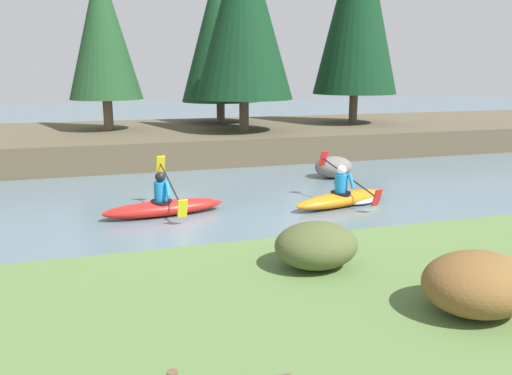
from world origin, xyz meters
name	(u,v)px	position (x,y,z in m)	size (l,w,h in m)	color
ground_plane	(230,219)	(0.00, 0.00, 0.00)	(90.00, 90.00, 0.00)	slate
riverbank_near	(364,344)	(0.00, -5.98, 0.32)	(44.00, 5.43, 0.64)	#56753D
riverbank_far	(171,140)	(0.00, 9.76, 0.47)	(44.00, 8.11, 0.95)	brown
conifer_tree_far_left	(103,31)	(-2.36, 9.83, 4.63)	(2.72, 2.72, 6.20)	brown
conifer_tree_left	(219,32)	(2.45, 11.56, 4.81)	(3.38, 3.38, 6.83)	brown
conifer_tree_mid_left	(243,12)	(2.55, 8.00, 5.24)	(3.65, 3.65, 7.40)	brown
conifer_tree_centre	(358,1)	(7.89, 9.49, 5.99)	(3.55, 3.55, 8.84)	brown
shrub_clump_second	(316,245)	(0.05, -4.55, 0.94)	(1.11, 0.93, 0.60)	#4C562D
shrub_clump_third	(478,283)	(1.18, -6.22, 0.97)	(1.22, 1.02, 0.66)	brown
kayaker_lead	(346,197)	(2.95, 0.29, 0.20)	(2.77, 2.04, 1.20)	orange
kayaker_middle	(165,206)	(-1.33, 0.68, 0.22)	(2.79, 2.07, 1.20)	red
boulder_midstream	(333,167)	(4.06, 3.33, 0.33)	(1.16, 0.91, 0.66)	slate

